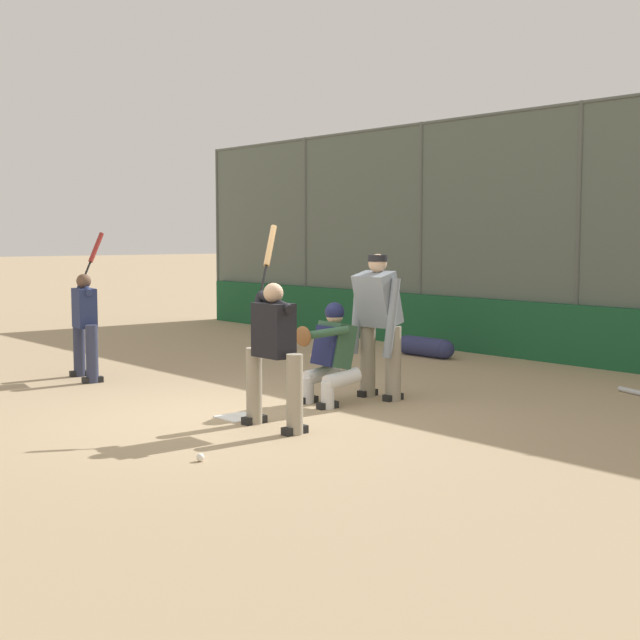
{
  "coord_description": "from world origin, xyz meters",
  "views": [
    {
      "loc": [
        -8.06,
        5.64,
        2.02
      ],
      "look_at": [
        -0.21,
        -1.0,
        1.05
      ],
      "focal_mm": 50.0,
      "sensor_mm": 36.0,
      "label": 1
    }
  ],
  "objects_px": {
    "spare_bat_near_backstop": "(636,392)",
    "spare_bat_by_padding": "(262,348)",
    "batter_at_plate": "(274,350)",
    "baseball_loose": "(200,457)",
    "umpire_home": "(378,321)",
    "batter_on_deck": "(85,322)",
    "equipment_bag_dugout_side": "(425,347)",
    "catcher_behind_plate": "(329,352)"
  },
  "relations": [
    {
      "from": "batter_at_plate",
      "to": "equipment_bag_dugout_side",
      "type": "relative_size",
      "value": 1.8
    },
    {
      "from": "batter_at_plate",
      "to": "baseball_loose",
      "type": "xyz_separation_m",
      "value": [
        -0.68,
        1.34,
        -0.8
      ]
    },
    {
      "from": "catcher_behind_plate",
      "to": "umpire_home",
      "type": "distance_m",
      "value": 0.79
    },
    {
      "from": "spare_bat_near_backstop",
      "to": "baseball_loose",
      "type": "distance_m",
      "value": 6.13
    },
    {
      "from": "spare_bat_by_padding",
      "to": "spare_bat_near_backstop",
      "type": "bearing_deg",
      "value": 90.23
    },
    {
      "from": "catcher_behind_plate",
      "to": "equipment_bag_dugout_side",
      "type": "relative_size",
      "value": 1.03
    },
    {
      "from": "batter_on_deck",
      "to": "spare_bat_near_backstop",
      "type": "relative_size",
      "value": 2.57
    },
    {
      "from": "spare_bat_near_backstop",
      "to": "spare_bat_by_padding",
      "type": "xyz_separation_m",
      "value": [
        6.69,
        0.98,
        -0.0
      ]
    },
    {
      "from": "spare_bat_by_padding",
      "to": "catcher_behind_plate",
      "type": "bearing_deg",
      "value": 54.32
    },
    {
      "from": "batter_at_plate",
      "to": "spare_bat_near_backstop",
      "type": "xyz_separation_m",
      "value": [
        -1.4,
        -4.74,
        -0.81
      ]
    },
    {
      "from": "batter_at_plate",
      "to": "baseball_loose",
      "type": "relative_size",
      "value": 28.99
    },
    {
      "from": "batter_at_plate",
      "to": "catcher_behind_plate",
      "type": "bearing_deg",
      "value": -65.01
    },
    {
      "from": "catcher_behind_plate",
      "to": "spare_bat_near_backstop",
      "type": "relative_size",
      "value": 1.52
    },
    {
      "from": "batter_at_plate",
      "to": "spare_bat_by_padding",
      "type": "distance_m",
      "value": 6.55
    },
    {
      "from": "batter_on_deck",
      "to": "catcher_behind_plate",
      "type": "bearing_deg",
      "value": -148.83
    },
    {
      "from": "spare_bat_near_backstop",
      "to": "baseball_loose",
      "type": "xyz_separation_m",
      "value": [
        0.72,
        6.08,
        0.0
      ]
    },
    {
      "from": "batter_on_deck",
      "to": "spare_bat_by_padding",
      "type": "xyz_separation_m",
      "value": [
        0.99,
        -3.82,
        -0.78
      ]
    },
    {
      "from": "batter_at_plate",
      "to": "spare_bat_by_padding",
      "type": "height_order",
      "value": "batter_at_plate"
    },
    {
      "from": "spare_bat_near_backstop",
      "to": "umpire_home",
      "type": "bearing_deg",
      "value": 72.67
    },
    {
      "from": "catcher_behind_plate",
      "to": "baseball_loose",
      "type": "relative_size",
      "value": 16.63
    },
    {
      "from": "umpire_home",
      "to": "spare_bat_near_backstop",
      "type": "xyz_separation_m",
      "value": [
        -1.94,
        -2.7,
        -0.94
      ]
    },
    {
      "from": "spare_bat_near_backstop",
      "to": "spare_bat_by_padding",
      "type": "relative_size",
      "value": 0.88
    },
    {
      "from": "baseball_loose",
      "to": "spare_bat_near_backstop",
      "type": "bearing_deg",
      "value": -96.79
    },
    {
      "from": "umpire_home",
      "to": "equipment_bag_dugout_side",
      "type": "bearing_deg",
      "value": -59.95
    },
    {
      "from": "umpire_home",
      "to": "equipment_bag_dugout_side",
      "type": "height_order",
      "value": "umpire_home"
    },
    {
      "from": "spare_bat_by_padding",
      "to": "baseball_loose",
      "type": "relative_size",
      "value": 12.34
    },
    {
      "from": "catcher_behind_plate",
      "to": "baseball_loose",
      "type": "height_order",
      "value": "catcher_behind_plate"
    },
    {
      "from": "baseball_loose",
      "to": "catcher_behind_plate",
      "type": "bearing_deg",
      "value": -63.72
    },
    {
      "from": "umpire_home",
      "to": "batter_on_deck",
      "type": "bearing_deg",
      "value": 24.47
    },
    {
      "from": "spare_bat_by_padding",
      "to": "baseball_loose",
      "type": "bearing_deg",
      "value": 41.4
    },
    {
      "from": "spare_bat_near_backstop",
      "to": "batter_at_plate",
      "type": "bearing_deg",
      "value": 91.84
    },
    {
      "from": "batter_on_deck",
      "to": "equipment_bag_dugout_side",
      "type": "relative_size",
      "value": 1.74
    },
    {
      "from": "spare_bat_by_padding",
      "to": "umpire_home",
      "type": "bearing_deg",
      "value": 61.97
    },
    {
      "from": "batter_on_deck",
      "to": "equipment_bag_dugout_side",
      "type": "distance_m",
      "value": 5.66
    },
    {
      "from": "batter_on_deck",
      "to": "baseball_loose",
      "type": "xyz_separation_m",
      "value": [
        -4.98,
        1.28,
        -0.78
      ]
    },
    {
      "from": "batter_at_plate",
      "to": "equipment_bag_dugout_side",
      "type": "bearing_deg",
      "value": -62.96
    },
    {
      "from": "spare_bat_by_padding",
      "to": "baseball_loose",
      "type": "height_order",
      "value": "baseball_loose"
    },
    {
      "from": "baseball_loose",
      "to": "equipment_bag_dugout_side",
      "type": "bearing_deg",
      "value": -62.33
    },
    {
      "from": "umpire_home",
      "to": "spare_bat_by_padding",
      "type": "bearing_deg",
      "value": -24.58
    },
    {
      "from": "batter_at_plate",
      "to": "equipment_bag_dugout_side",
      "type": "xyz_separation_m",
      "value": [
        2.85,
        -5.37,
        -0.68
      ]
    },
    {
      "from": "baseball_loose",
      "to": "batter_on_deck",
      "type": "bearing_deg",
      "value": -14.44
    },
    {
      "from": "equipment_bag_dugout_side",
      "to": "batter_on_deck",
      "type": "bearing_deg",
      "value": 74.94
    }
  ]
}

